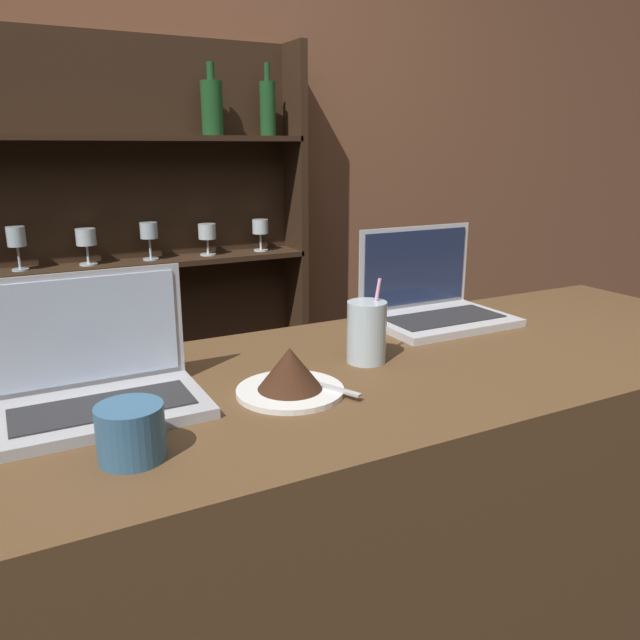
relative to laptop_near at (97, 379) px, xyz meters
The scene contains 8 objects.
bar_counter 0.67m from the laptop_near, ahead, with size 2.20×0.66×0.96m.
back_wall 1.49m from the laptop_near, 73.67° to the left, with size 7.00×0.06×2.70m.
back_shelf 1.35m from the laptop_near, 77.75° to the left, with size 1.43×0.18×1.77m.
laptop_near is the anchor object (origin of this frame).
laptop_far 0.85m from the laptop_near, 12.18° to the left, with size 0.33×0.23×0.23m.
cake_plate 0.32m from the laptop_near, 16.99° to the right, with size 0.19×0.19×0.09m.
water_glass 0.52m from the laptop_near, ahead, with size 0.08×0.08×0.17m.
coffee_cup 0.21m from the laptop_near, 86.58° to the right, with size 0.09×0.09×0.08m.
Camera 1 is at (-0.53, -0.66, 1.39)m, focal length 35.00 mm.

